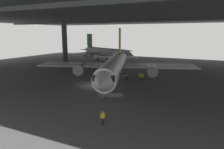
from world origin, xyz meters
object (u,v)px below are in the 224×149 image
Objects in this scene: crew_worker_near_nose at (103,117)px; baggage_tug at (141,75)px; boarding_stairs at (112,92)px; crew_worker_by_stairs at (106,94)px; airplane_main at (115,66)px; airplane_distant at (105,52)px.

crew_worker_near_nose is 0.68× the size of baggage_tug.
boarding_stairs is 2.11m from crew_worker_by_stairs.
boarding_stairs is (3.92, -9.24, -2.70)m from airplane_main.
airplane_main reaches higher than airplane_distant.
crew_worker_near_nose is (8.12, -19.83, -2.46)m from airplane_main.
airplane_distant reaches higher than crew_worker_near_nose.
crew_worker_near_nose is at bearing -80.08° from baggage_tug.
airplane_distant is at bearing 121.59° from airplane_main.
boarding_stairs is 0.16× the size of airplane_distant.
crew_worker_by_stairs is at bearing 116.21° from crew_worker_near_nose.
baggage_tug is at bearing 65.14° from airplane_main.
baggage_tug is at bearing 91.75° from crew_worker_by_stairs.
airplane_main is 21.57m from crew_worker_near_nose.
airplane_distant is (-23.05, 42.41, 2.26)m from crew_worker_by_stairs.
airplane_main is at bearing 109.18° from crew_worker_by_stairs.
crew_worker_near_nose is at bearing -68.37° from boarding_stairs.
crew_worker_near_nose is 27.54m from baggage_tug.
airplane_main is 36.47m from airplane_distant.
crew_worker_by_stairs is 18.65m from baggage_tug.
airplane_main is 8.55m from baggage_tug.
crew_worker_near_nose is 1.08× the size of crew_worker_by_stairs.
airplane_main reaches higher than baggage_tug.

